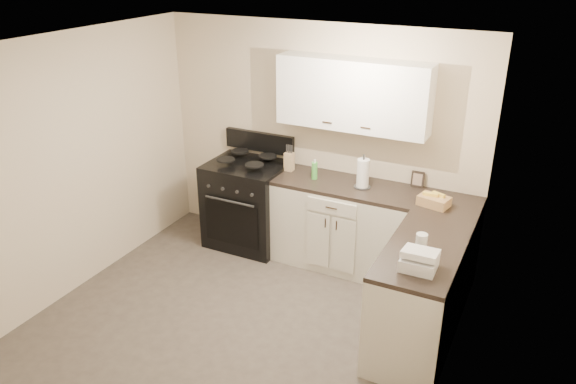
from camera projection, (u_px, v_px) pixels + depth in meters
The scene contains 21 objects.
floor at pixel (236, 328), 5.10m from camera, with size 3.60×3.60×0.00m, color #473F38.
ceiling at pixel (223, 49), 4.08m from camera, with size 3.60×3.60×0.00m, color white.
wall_back at pixel (318, 141), 6.07m from camera, with size 3.60×3.60×0.00m, color beige.
wall_right at pixel (453, 253), 3.86m from camera, with size 3.60×3.60×0.00m, color beige.
wall_left at pixel (69, 168), 5.32m from camera, with size 3.60×3.60×0.00m, color beige.
wall_front at pixel (59, 327), 3.12m from camera, with size 3.60×3.60×0.00m, color beige.
base_cabinets_back at pixel (342, 226), 5.97m from camera, with size 1.55×0.60×0.90m, color silver.
base_cabinets_right at pixel (428, 281), 5.00m from camera, with size 0.60×1.90×0.90m, color silver.
countertop_back at pixel (344, 185), 5.78m from camera, with size 1.55×0.60×0.04m, color black.
countertop_right at pixel (433, 234), 4.81m from camera, with size 0.60×1.90×0.04m, color black.
upper_cabinets at pixel (353, 94), 5.53m from camera, with size 1.55×0.30×0.70m, color white.
stove at pixel (248, 206), 6.41m from camera, with size 0.85×0.73×1.03m, color black.
knife_block at pixel (289, 162), 6.07m from camera, with size 0.09×0.08×0.20m, color tan.
paper_towel at pixel (363, 173), 5.63m from camera, with size 0.12×0.12×0.30m, color white.
soap_bottle at pixel (314, 171), 5.86m from camera, with size 0.06×0.06×0.18m, color #4EB646.
picture_frame at pixel (418, 179), 5.67m from camera, with size 0.13×0.02×0.16m, color black.
wicker_basket at pixel (434, 201), 5.27m from camera, with size 0.28×0.19×0.09m, color tan.
countertop_grill at pixel (419, 263), 4.25m from camera, with size 0.26×0.25×0.10m, color white.
glass_jar at pixel (421, 243), 4.48m from camera, with size 0.09×0.09×0.15m, color silver.
oven_mitt_near at pixel (371, 304), 4.62m from camera, with size 0.02×0.17×0.30m, color black.
oven_mitt_far at pixel (378, 297), 4.77m from camera, with size 0.02×0.14×0.23m, color black.
Camera 1 is at (2.27, -3.51, 3.20)m, focal length 35.00 mm.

